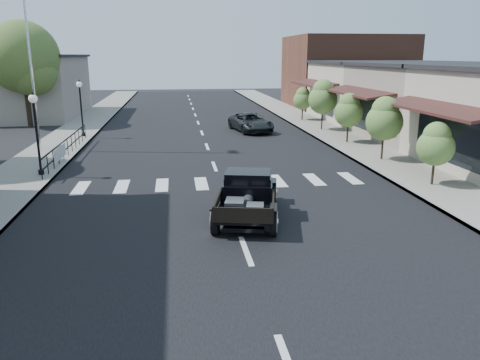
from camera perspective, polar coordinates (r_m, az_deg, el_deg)
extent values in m
plane|color=black|center=(15.58, -0.93, -4.29)|extent=(120.00, 120.00, 0.00)
cube|color=black|center=(30.10, -4.43, 5.12)|extent=(14.00, 80.00, 0.02)
cube|color=gray|center=(30.78, -20.48, 4.56)|extent=(3.00, 80.00, 0.15)
cube|color=#99978B|center=(31.74, 11.14, 5.52)|extent=(3.00, 80.00, 0.15)
cube|color=gray|center=(44.69, -25.54, 10.16)|extent=(10.00, 12.00, 5.00)
cube|color=gray|center=(32.43, 23.56, 8.64)|extent=(10.00, 9.00, 4.50)
cube|color=#C0B5A2|center=(40.37, 16.95, 10.24)|extent=(10.00, 9.00, 4.50)
cube|color=brown|center=(49.73, 12.74, 12.73)|extent=(11.00, 10.00, 7.00)
cylinder|color=silver|center=(27.66, -24.59, 16.87)|extent=(0.12, 0.12, 13.05)
imported|color=black|center=(32.55, 1.32, 7.01)|extent=(2.90, 4.84, 1.26)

